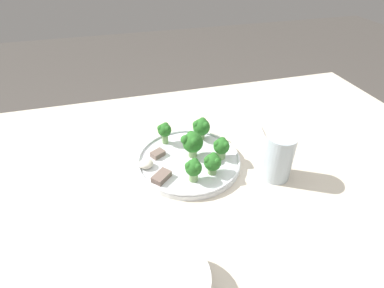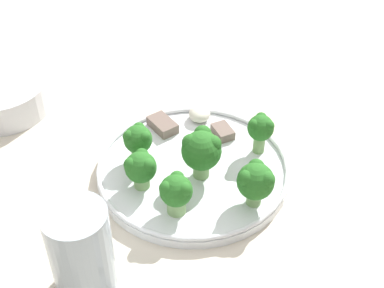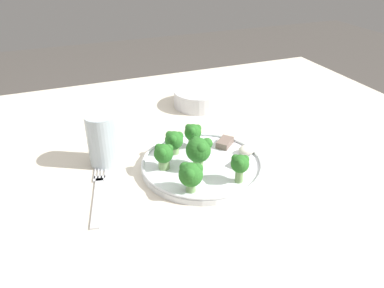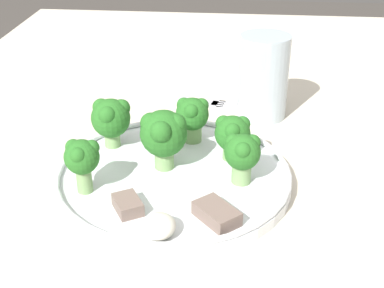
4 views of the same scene
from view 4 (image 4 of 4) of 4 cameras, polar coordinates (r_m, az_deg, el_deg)
The scene contains 13 objects.
table at distance 0.64m, azimuth 7.12°, elevation -11.06°, with size 1.37×0.98×0.76m.
dinner_plate at distance 0.57m, azimuth -1.96°, elevation -3.45°, with size 0.25×0.25×0.02m.
fork at distance 0.77m, azimuth -0.54°, elevation 4.66°, with size 0.06×0.20×0.00m.
drinking_glass at distance 0.71m, azimuth 7.91°, elevation 6.65°, with size 0.07×0.07×0.11m.
broccoli_floret_near_rim_left at distance 0.53m, azimuth -11.67°, elevation -1.48°, with size 0.04×0.04×0.06m.
broccoli_floret_center_left at distance 0.56m, azimuth -3.10°, elevation 1.03°, with size 0.05×0.05×0.07m.
broccoli_floret_back_left at distance 0.54m, azimuth 5.39°, elevation -0.98°, with size 0.04×0.04×0.05m.
broccoli_floret_front_left at distance 0.62m, azimuth -8.67°, elevation 2.81°, with size 0.05×0.05×0.06m.
broccoli_floret_center_back at distance 0.62m, azimuth 0.02°, elevation 3.09°, with size 0.04×0.04×0.05m.
broccoli_floret_mid_cluster at distance 0.59m, azimuth 4.34°, elevation 1.12°, with size 0.04×0.04×0.05m.
meat_slice_front_slice at distance 0.50m, azimuth 2.64°, elevation -7.42°, with size 0.05×0.05×0.01m.
meat_slice_middle_slice at distance 0.52m, azimuth -6.88°, elevation -6.45°, with size 0.04×0.04×0.01m.
sauce_dollop at distance 0.48m, azimuth -3.58°, elevation -8.73°, with size 0.03×0.03×0.02m.
Camera 4 is at (0.49, -0.03, 1.08)m, focal length 50.00 mm.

